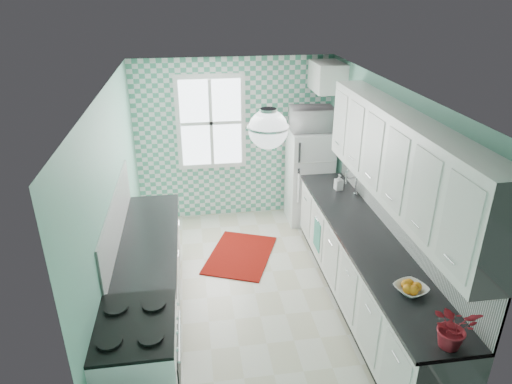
{
  "coord_description": "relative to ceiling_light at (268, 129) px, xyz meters",
  "views": [
    {
      "loc": [
        -0.65,
        -4.5,
        3.46
      ],
      "look_at": [
        0.05,
        0.25,
        1.25
      ],
      "focal_mm": 32.0,
      "sensor_mm": 36.0,
      "label": 1
    }
  ],
  "objects": [
    {
      "name": "floor",
      "position": [
        0.0,
        0.8,
        -2.33
      ],
      "size": [
        3.0,
        4.4,
        0.02
      ],
      "primitive_type": "cube",
      "color": "beige",
      "rests_on": "ground"
    },
    {
      "name": "ceiling",
      "position": [
        0.0,
        0.8,
        0.19
      ],
      "size": [
        3.0,
        4.4,
        0.02
      ],
      "primitive_type": "cube",
      "color": "white",
      "rests_on": "wall_back"
    },
    {
      "name": "wall_back",
      "position": [
        0.0,
        3.01,
        -1.07
      ],
      "size": [
        3.0,
        0.02,
        2.5
      ],
      "primitive_type": "cube",
      "color": "#6DB099",
      "rests_on": "floor"
    },
    {
      "name": "wall_front",
      "position": [
        0.0,
        -1.41,
        -1.07
      ],
      "size": [
        3.0,
        0.02,
        2.5
      ],
      "primitive_type": "cube",
      "color": "#6DB099",
      "rests_on": "floor"
    },
    {
      "name": "wall_left",
      "position": [
        -1.51,
        0.8,
        -1.07
      ],
      "size": [
        0.02,
        4.4,
        2.5
      ],
      "primitive_type": "cube",
      "color": "#6DB099",
      "rests_on": "floor"
    },
    {
      "name": "wall_right",
      "position": [
        1.51,
        0.8,
        -1.07
      ],
      "size": [
        0.02,
        4.4,
        2.5
      ],
      "primitive_type": "cube",
      "color": "#6DB099",
      "rests_on": "floor"
    },
    {
      "name": "accent_wall",
      "position": [
        0.0,
        2.99,
        -1.07
      ],
      "size": [
        3.0,
        0.01,
        2.5
      ],
      "primitive_type": "cube",
      "color": "#4DA584",
      "rests_on": "wall_back"
    },
    {
      "name": "window",
      "position": [
        -0.35,
        2.96,
        -0.77
      ],
      "size": [
        1.04,
        0.05,
        1.44
      ],
      "color": "white",
      "rests_on": "wall_back"
    },
    {
      "name": "backsplash_right",
      "position": [
        1.49,
        0.4,
        -1.13
      ],
      "size": [
        0.02,
        3.6,
        0.51
      ],
      "primitive_type": "cube",
      "color": "white",
      "rests_on": "wall_right"
    },
    {
      "name": "backsplash_left",
      "position": [
        -1.49,
        0.73,
        -1.13
      ],
      "size": [
        0.02,
        2.15,
        0.51
      ],
      "primitive_type": "cube",
      "color": "white",
      "rests_on": "wall_left"
    },
    {
      "name": "upper_cabinets_right",
      "position": [
        1.33,
        0.2,
        -0.42
      ],
      "size": [
        0.33,
        3.2,
        0.9
      ],
      "primitive_type": "cube",
      "color": "white",
      "rests_on": "wall_right"
    },
    {
      "name": "upper_cabinet_fridge",
      "position": [
        1.3,
        2.63,
        -0.07
      ],
      "size": [
        0.4,
        0.74,
        0.4
      ],
      "primitive_type": "cube",
      "color": "white",
      "rests_on": "wall_right"
    },
    {
      "name": "ceiling_light",
      "position": [
        0.0,
        0.0,
        0.0
      ],
      "size": [
        0.34,
        0.34,
        0.35
      ],
      "color": "silver",
      "rests_on": "ceiling"
    },
    {
      "name": "base_cabinets_right",
      "position": [
        1.2,
        0.4,
        -1.87
      ],
      "size": [
        0.6,
        3.6,
        0.9
      ],
      "primitive_type": "cube",
      "color": "white",
      "rests_on": "floor"
    },
    {
      "name": "countertop_right",
      "position": [
        1.19,
        0.4,
        -1.4
      ],
      "size": [
        0.63,
        3.6,
        0.04
      ],
      "primitive_type": "cube",
      "color": "black",
      "rests_on": "base_cabinets_right"
    },
    {
      "name": "base_cabinets_left",
      "position": [
        -1.2,
        0.73,
        -1.87
      ],
      "size": [
        0.6,
        2.15,
        0.9
      ],
      "primitive_type": "cube",
      "color": "white",
      "rests_on": "floor"
    },
    {
      "name": "countertop_left",
      "position": [
        -1.19,
        0.73,
        -1.4
      ],
      "size": [
        0.63,
        2.15,
        0.04
      ],
      "primitive_type": "cube",
      "color": "black",
      "rests_on": "base_cabinets_left"
    },
    {
      "name": "fridge",
      "position": [
        1.11,
        2.61,
        -1.59
      ],
      "size": [
        0.64,
        0.64,
        1.48
      ],
      "rotation": [
        0.0,
        0.0,
        -0.02
      ],
      "color": "white",
      "rests_on": "floor"
    },
    {
      "name": "stove",
      "position": [
        -1.2,
        -0.75,
        -1.8
      ],
      "size": [
        0.66,
        0.83,
        1.0
      ],
      "rotation": [
        0.0,
        0.0,
        0.07
      ],
      "color": "white",
      "rests_on": "floor"
    },
    {
      "name": "sink",
      "position": [
        1.2,
        1.39,
        -1.39
      ],
      "size": [
        0.55,
        0.46,
        0.53
      ],
      "rotation": [
        0.0,
        0.0,
        -0.07
      ],
      "color": "silver",
      "rests_on": "countertop_right"
    },
    {
      "name": "rug",
      "position": [
        -0.08,
        1.68,
        -2.32
      ],
      "size": [
        1.17,
        1.36,
        0.02
      ],
      "primitive_type": "cube",
      "rotation": [
        0.0,
        0.0,
        -0.38
      ],
      "color": "maroon",
      "rests_on": "floor"
    },
    {
      "name": "dish_towel",
      "position": [
        0.89,
        1.27,
        -1.84
      ],
      "size": [
        0.03,
        0.27,
        0.4
      ],
      "primitive_type": "cube",
      "rotation": [
        0.0,
        0.0,
        0.05
      ],
      "color": "teal",
      "rests_on": "base_cabinets_right"
    },
    {
      "name": "fruit_bowl",
      "position": [
        1.2,
        -0.61,
        -1.35
      ],
      "size": [
        0.35,
        0.35,
        0.07
      ],
      "primitive_type": "imported",
      "rotation": [
        0.0,
        0.0,
        0.38
      ],
      "color": "white",
      "rests_on": "countertop_right"
    },
    {
      "name": "potted_plant",
      "position": [
        1.2,
        -1.27,
        -1.21
      ],
      "size": [
        0.35,
        0.31,
        0.36
      ],
      "primitive_type": "imported",
      "rotation": [
        0.0,
        0.0,
        0.11
      ],
      "color": "red",
      "rests_on": "countertop_right"
    },
    {
      "name": "soap_bottle",
      "position": [
        1.25,
        1.64,
        -1.28
      ],
      "size": [
        0.11,
        0.11,
        0.22
      ],
      "primitive_type": "imported",
      "rotation": [
        0.0,
        0.0,
        0.13
      ],
      "color": "#B1C0CA",
      "rests_on": "countertop_right"
    },
    {
      "name": "microwave",
      "position": [
        1.11,
        2.61,
        -0.68
      ],
      "size": [
        0.64,
        0.45,
        0.34
      ],
      "primitive_type": "imported",
      "rotation": [
        0.0,
        0.0,
        3.09
      ],
      "color": "silver",
      "rests_on": "fridge"
    }
  ]
}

